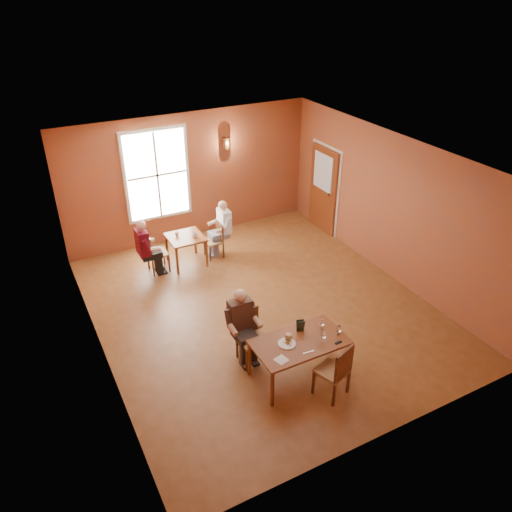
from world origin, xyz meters
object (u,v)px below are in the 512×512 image
main_table (299,358)px  chair_diner_maroon (158,252)px  chair_diner_main (252,338)px  diner_maroon (155,245)px  diner_main (253,332)px  second_table (187,250)px  chair_empty (332,369)px  diner_white (214,232)px  chair_diner_white (214,241)px

main_table → chair_diner_maroon: 4.27m
chair_diner_maroon → chair_diner_main: bearing=7.6°
diner_maroon → main_table: bearing=13.5°
chair_diner_main → diner_main: diner_main is taller
second_table → diner_maroon: bearing=180.0°
second_table → diner_maroon: diner_maroon is taller
second_table → chair_empty: bearing=-83.4°
second_table → diner_white: (0.68, 0.00, 0.28)m
diner_white → chair_diner_maroon: 1.34m
diner_main → second_table: bearing=-93.0°
chair_diner_white → diner_maroon: 1.35m
diner_main → chair_diner_white: diner_main is taller
diner_white → diner_maroon: diner_maroon is taller
chair_diner_main → diner_maroon: size_ratio=0.75×
diner_main → diner_maroon: 3.57m
main_table → diner_main: diner_main is taller
main_table → diner_main: 0.85m
chair_diner_white → second_table: bearing=90.0°
chair_diner_maroon → diner_main: bearing=7.5°
second_table → chair_diner_white: 0.65m
chair_empty → second_table: chair_empty is taller
chair_diner_main → diner_main: size_ratio=0.75×
main_table → chair_diner_main: bearing=127.6°
chair_diner_main → second_table: (0.18, 3.51, -0.13)m
diner_main → chair_diner_white: (0.83, 3.54, -0.22)m
chair_diner_main → second_table: bearing=-93.0°
diner_main → chair_empty: bearing=121.5°
diner_main → diner_white: bearing=-103.7°
chair_diner_maroon → chair_diner_white: bearing=90.0°
main_table → diner_maroon: 4.28m
chair_diner_main → chair_empty: chair_empty is taller
main_table → chair_diner_main: chair_diner_main is taller
diner_main → chair_empty: 1.40m
main_table → diner_main: size_ratio=1.17×
second_table → diner_white: size_ratio=0.61×
main_table → chair_diner_white: chair_diner_white is taller
chair_diner_main → chair_diner_maroon: size_ratio=1.05×
chair_empty → diner_maroon: diner_maroon is taller
chair_empty → diner_white: (0.14, 4.73, 0.14)m
chair_diner_white → chair_empty: bearing=178.7°
chair_diner_main → diner_main: 0.16m
chair_empty → diner_white: size_ratio=0.77×
main_table → chair_diner_maroon: chair_diner_maroon is taller
second_table → chair_diner_maroon: 0.66m
chair_diner_maroon → diner_maroon: bearing=-90.0°
chair_diner_main → chair_diner_white: chair_diner_main is taller
diner_main → chair_empty: diner_main is taller
chair_diner_maroon → diner_maroon: (-0.03, 0.00, 0.18)m
diner_maroon → diner_white: bearing=90.0°
chair_diner_main → chair_empty: (0.73, -1.22, 0.01)m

